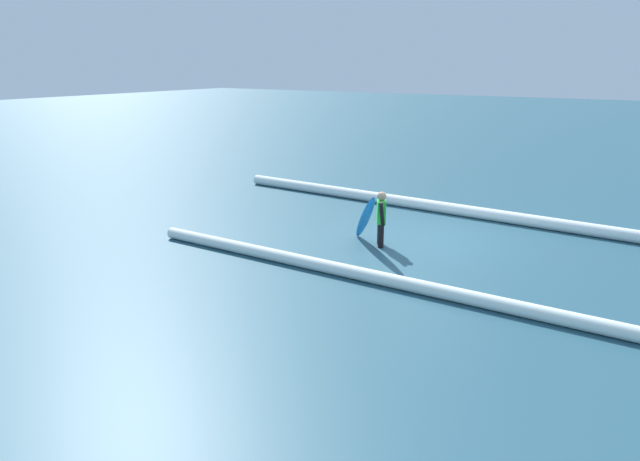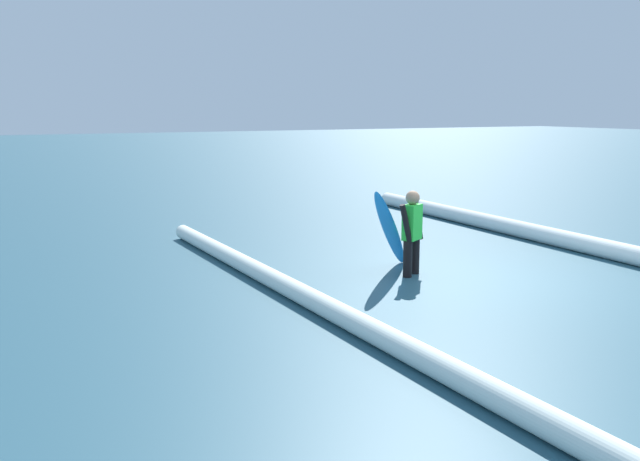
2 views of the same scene
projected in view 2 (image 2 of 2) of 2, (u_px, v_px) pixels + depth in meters
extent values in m
plane|color=#275162|center=(496.00, 280.00, 10.90)|extent=(127.46, 127.46, 0.00)
cylinder|color=black|center=(407.00, 259.00, 11.02)|extent=(0.14, 0.14, 0.57)
cylinder|color=black|center=(415.00, 256.00, 11.26)|extent=(0.14, 0.14, 0.57)
cube|color=#2DD83F|center=(412.00, 222.00, 11.04)|extent=(0.34, 0.39, 0.55)
sphere|color=tan|center=(413.00, 198.00, 10.98)|extent=(0.22, 0.22, 0.22)
cylinder|color=black|center=(406.00, 224.00, 10.86)|extent=(0.09, 0.24, 0.62)
cylinder|color=black|center=(418.00, 220.00, 11.22)|extent=(0.09, 0.20, 0.62)
ellipsoid|color=#268CE5|center=(390.00, 230.00, 11.27)|extent=(1.21, 1.35, 1.42)
ellipsoid|color=blue|center=(390.00, 229.00, 11.27)|extent=(0.90, 1.02, 1.15)
cylinder|color=white|center=(413.00, 352.00, 7.28)|extent=(16.04, 0.32, 0.27)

